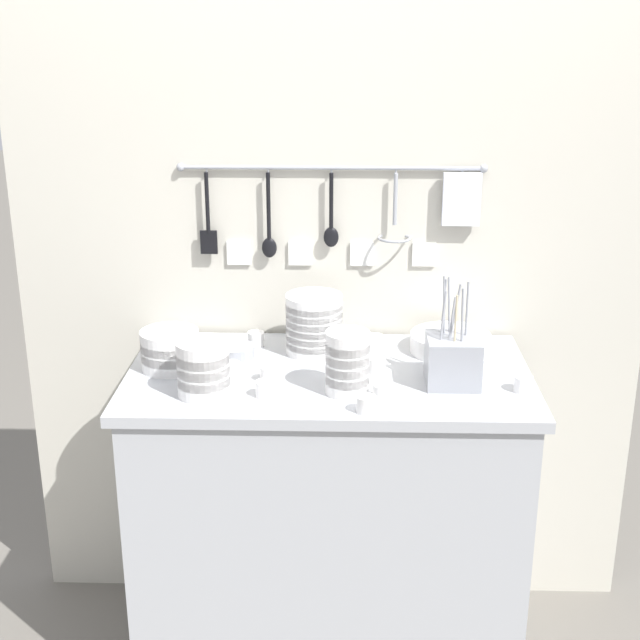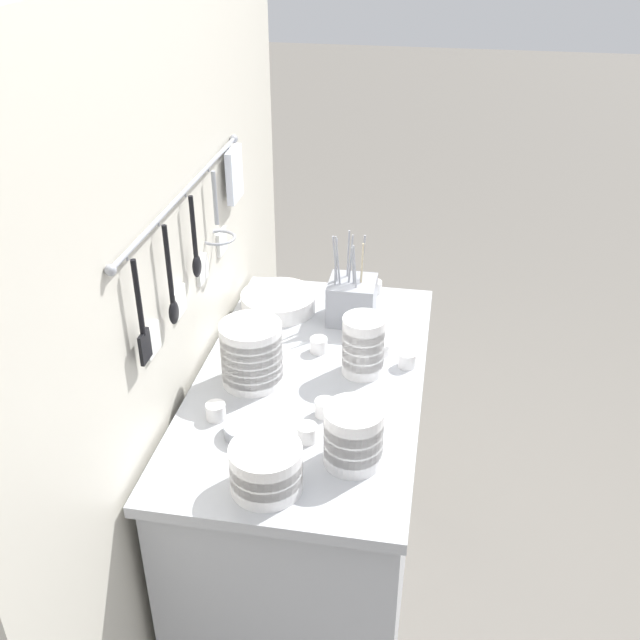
% 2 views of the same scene
% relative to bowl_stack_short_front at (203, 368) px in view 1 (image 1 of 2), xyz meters
% --- Properties ---
extents(counter, '(1.10, 0.60, 0.93)m').
position_rel_bowl_stack_short_front_xyz_m(counter, '(0.32, 0.16, -0.53)').
color(counter, '#ADAFB5').
rests_on(counter, ground).
extents(back_wall, '(1.90, 0.11, 1.93)m').
position_rel_bowl_stack_short_front_xyz_m(back_wall, '(0.32, 0.49, -0.03)').
color(back_wall, beige).
rests_on(back_wall, ground).
extents(bowl_stack_short_front, '(0.14, 0.14, 0.15)m').
position_rel_bowl_stack_short_front_xyz_m(bowl_stack_short_front, '(0.00, 0.00, 0.00)').
color(bowl_stack_short_front, white).
rests_on(bowl_stack_short_front, counter).
extents(bowl_stack_tall_left, '(0.16, 0.16, 0.17)m').
position_rel_bowl_stack_short_front_xyz_m(bowl_stack_tall_left, '(0.27, 0.31, 0.01)').
color(bowl_stack_tall_left, white).
rests_on(bowl_stack_tall_left, counter).
extents(bowl_stack_wide_centre, '(0.16, 0.16, 0.11)m').
position_rel_bowl_stack_short_front_xyz_m(bowl_stack_wide_centre, '(-0.12, 0.17, -0.02)').
color(bowl_stack_wide_centre, white).
rests_on(bowl_stack_wide_centre, counter).
extents(bowl_stack_nested_right, '(0.11, 0.11, 0.17)m').
position_rel_bowl_stack_short_front_xyz_m(bowl_stack_nested_right, '(0.37, 0.02, 0.01)').
color(bowl_stack_nested_right, white).
rests_on(bowl_stack_nested_right, counter).
extents(plate_stack, '(0.23, 0.23, 0.05)m').
position_rel_bowl_stack_short_front_xyz_m(plate_stack, '(0.66, 0.32, -0.05)').
color(plate_stack, white).
rests_on(plate_stack, counter).
extents(steel_mixing_bowl, '(0.11, 0.11, 0.03)m').
position_rel_bowl_stack_short_front_xyz_m(steel_mixing_bowl, '(0.05, 0.27, -0.06)').
color(steel_mixing_bowl, '#93969E').
rests_on(steel_mixing_bowl, counter).
extents(cutlery_caddy, '(0.14, 0.14, 0.28)m').
position_rel_bowl_stack_short_front_xyz_m(cutlery_caddy, '(0.64, 0.09, -0.01)').
color(cutlery_caddy, '#93969E').
rests_on(cutlery_caddy, counter).
extents(cup_edge_near, '(0.05, 0.05, 0.04)m').
position_rel_bowl_stack_short_front_xyz_m(cup_edge_near, '(0.45, 0.16, -0.05)').
color(cup_edge_near, white).
rests_on(cup_edge_near, counter).
extents(cup_centre, '(0.05, 0.05, 0.04)m').
position_rel_bowl_stack_short_front_xyz_m(cup_centre, '(0.82, 0.04, -0.05)').
color(cup_centre, white).
rests_on(cup_centre, counter).
extents(cup_front_right, '(0.05, 0.05, 0.04)m').
position_rel_bowl_stack_short_front_xyz_m(cup_front_right, '(0.16, 0.09, -0.05)').
color(cup_front_right, white).
rests_on(cup_front_right, counter).
extents(cup_back_left, '(0.05, 0.05, 0.04)m').
position_rel_bowl_stack_short_front_xyz_m(cup_back_left, '(0.10, 0.35, -0.05)').
color(cup_back_left, white).
rests_on(cup_back_left, counter).
extents(cup_edge_far, '(0.05, 0.05, 0.04)m').
position_rel_bowl_stack_short_front_xyz_m(cup_edge_far, '(0.46, -0.02, -0.05)').
color(cup_edge_far, white).
rests_on(cup_edge_far, counter).
extents(cup_front_left, '(0.05, 0.05, 0.04)m').
position_rel_bowl_stack_short_front_xyz_m(cup_front_left, '(0.45, 0.34, -0.05)').
color(cup_front_left, white).
rests_on(cup_front_left, counter).
extents(cup_mid_row, '(0.05, 0.05, 0.04)m').
position_rel_bowl_stack_short_front_xyz_m(cup_mid_row, '(0.41, -0.09, -0.05)').
color(cup_mid_row, white).
rests_on(cup_mid_row, counter).
extents(cup_by_caddy, '(0.05, 0.05, 0.04)m').
position_rel_bowl_stack_short_front_xyz_m(cup_by_caddy, '(0.06, 0.12, -0.05)').
color(cup_by_caddy, white).
rests_on(cup_by_caddy, counter).
extents(cup_back_right, '(0.05, 0.05, 0.04)m').
position_rel_bowl_stack_short_front_xyz_m(cup_back_right, '(0.16, -0.01, -0.05)').
color(cup_back_right, white).
rests_on(cup_back_right, counter).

